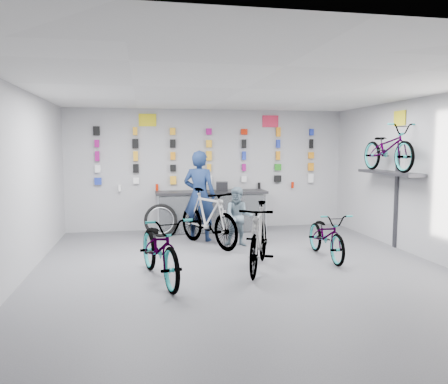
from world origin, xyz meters
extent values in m
plane|color=#4B4B50|center=(0.00, 0.00, 0.00)|extent=(8.00, 8.00, 0.00)
plane|color=white|center=(0.00, 0.00, 3.00)|extent=(8.00, 8.00, 0.00)
plane|color=#ABABAE|center=(0.00, 4.00, 1.50)|extent=(7.00, 0.00, 7.00)
plane|color=#ABABAE|center=(0.00, -4.00, 1.50)|extent=(7.00, 0.00, 7.00)
plane|color=#ABABAE|center=(-3.50, 0.00, 1.50)|extent=(0.00, 8.00, 8.00)
plane|color=#ABABAE|center=(3.50, 0.00, 1.50)|extent=(0.00, 8.00, 8.00)
cube|color=black|center=(0.00, 3.55, 0.45)|extent=(2.60, 0.60, 0.90)
cube|color=silver|center=(0.00, 3.25, 0.48)|extent=(2.60, 0.02, 0.90)
cube|color=silver|center=(-1.30, 3.25, 0.48)|extent=(0.04, 0.04, 0.96)
cube|color=silver|center=(1.30, 3.25, 0.48)|extent=(0.04, 0.04, 0.96)
cube|color=black|center=(0.00, 3.55, 0.97)|extent=(2.70, 0.66, 0.06)
cube|color=#1F34AE|center=(-2.70, 3.93, 1.25)|extent=(0.16, 0.06, 0.17)
cube|color=white|center=(-1.80, 3.93, 1.25)|extent=(0.14, 0.06, 0.14)
cube|color=yellow|center=(-0.90, 3.93, 1.25)|extent=(0.15, 0.06, 0.20)
cube|color=white|center=(0.00, 3.93, 1.25)|extent=(0.14, 0.06, 0.21)
cube|color=white|center=(0.90, 3.93, 1.25)|extent=(0.12, 0.06, 0.15)
cube|color=black|center=(1.80, 3.93, 1.25)|extent=(0.18, 0.06, 0.17)
cube|color=white|center=(2.70, 3.93, 1.25)|extent=(0.14, 0.06, 0.23)
cube|color=white|center=(-2.70, 3.93, 1.55)|extent=(0.13, 0.06, 0.18)
cube|color=black|center=(-1.80, 3.93, 1.55)|extent=(0.14, 0.06, 0.21)
cube|color=black|center=(-0.90, 3.93, 1.55)|extent=(0.14, 0.06, 0.17)
cube|color=yellow|center=(0.00, 3.93, 1.55)|extent=(0.10, 0.06, 0.19)
cube|color=#99106E|center=(0.90, 3.93, 1.55)|extent=(0.09, 0.06, 0.18)
cube|color=#228619|center=(1.80, 3.93, 1.55)|extent=(0.17, 0.06, 0.16)
cube|color=orange|center=(2.70, 3.93, 1.55)|extent=(0.14, 0.06, 0.20)
cube|color=#99106E|center=(-2.70, 3.93, 1.85)|extent=(0.10, 0.06, 0.24)
cube|color=yellow|center=(-1.80, 3.93, 1.85)|extent=(0.11, 0.06, 0.23)
cube|color=orange|center=(-0.90, 3.93, 1.85)|extent=(0.12, 0.06, 0.19)
cube|color=yellow|center=(0.00, 3.93, 1.85)|extent=(0.13, 0.06, 0.24)
cube|color=#1F34AE|center=(0.90, 3.93, 1.85)|extent=(0.09, 0.06, 0.22)
cube|color=orange|center=(1.80, 3.93, 1.85)|extent=(0.10, 0.06, 0.22)
cube|color=orange|center=(2.70, 3.93, 1.85)|extent=(0.14, 0.06, 0.16)
cube|color=#99106E|center=(-2.70, 3.93, 2.15)|extent=(0.11, 0.06, 0.18)
cube|color=black|center=(-1.80, 3.93, 2.15)|extent=(0.15, 0.06, 0.23)
cube|color=black|center=(-0.90, 3.93, 2.15)|extent=(0.13, 0.06, 0.21)
cube|color=yellow|center=(0.00, 3.93, 2.15)|extent=(0.14, 0.06, 0.18)
cube|color=black|center=(0.90, 3.93, 2.15)|extent=(0.11, 0.06, 0.22)
cube|color=#1F34AE|center=(1.80, 3.93, 2.15)|extent=(0.10, 0.06, 0.21)
cube|color=black|center=(2.70, 3.93, 2.15)|extent=(0.09, 0.06, 0.24)
cube|color=black|center=(-2.70, 3.93, 2.45)|extent=(0.15, 0.06, 0.22)
cube|color=yellow|center=(-1.80, 3.93, 2.45)|extent=(0.11, 0.06, 0.19)
cube|color=yellow|center=(-0.90, 3.93, 2.45)|extent=(0.13, 0.06, 0.17)
cube|color=#99106E|center=(0.00, 3.93, 2.45)|extent=(0.13, 0.06, 0.16)
cube|color=red|center=(0.90, 3.93, 2.45)|extent=(0.16, 0.06, 0.14)
cube|color=orange|center=(1.80, 3.93, 2.45)|extent=(0.10, 0.06, 0.24)
cube|color=#1F34AE|center=(2.70, 3.93, 2.45)|extent=(0.10, 0.06, 0.17)
cylinder|color=white|center=(-2.20, 3.91, 1.08)|extent=(0.07, 0.07, 0.16)
cylinder|color=red|center=(-1.30, 3.91, 1.08)|extent=(0.07, 0.07, 0.16)
cylinder|color=#228619|center=(0.40, 3.91, 1.08)|extent=(0.07, 0.07, 0.16)
cylinder|color=black|center=(1.30, 3.91, 1.08)|extent=(0.07, 0.07, 0.16)
cylinder|color=red|center=(2.20, 3.91, 1.08)|extent=(0.07, 0.07, 0.16)
cube|color=#333338|center=(3.30, 1.20, 1.55)|extent=(0.38, 1.90, 0.06)
cube|color=#333338|center=(3.48, 1.20, 1.00)|extent=(0.04, 0.10, 2.00)
cube|color=yellow|center=(-1.50, 3.98, 2.72)|extent=(0.42, 0.02, 0.30)
cube|color=#E3294B|center=(1.60, 3.98, 2.72)|extent=(0.42, 0.02, 0.30)
cube|color=yellow|center=(3.48, 1.20, 2.65)|extent=(0.02, 0.40, 0.30)
imported|color=gray|center=(-1.39, -0.20, 0.52)|extent=(1.12, 2.10, 1.05)
imported|color=gray|center=(0.27, 0.08, 0.57)|extent=(1.23, 1.97, 1.14)
imported|color=gray|center=(1.72, 0.62, 0.44)|extent=(0.65, 1.70, 0.88)
imported|color=gray|center=(-0.31, 2.03, 0.60)|extent=(1.41, 2.05, 1.21)
imported|color=gray|center=(3.25, 1.20, 2.05)|extent=(0.63, 1.80, 0.95)
imported|color=#132247|center=(-0.41, 2.60, 1.00)|extent=(0.86, 0.75, 2.00)
imported|color=slate|center=(0.31, 1.89, 0.62)|extent=(0.70, 0.61, 1.24)
torus|color=black|center=(-1.25, 3.17, 0.38)|extent=(0.78, 0.27, 0.77)
torus|color=silver|center=(-1.25, 3.17, 0.38)|extent=(0.63, 0.18, 0.62)
cube|color=black|center=(0.26, 3.55, 1.11)|extent=(0.33, 0.35, 0.22)
camera|label=1|loc=(-1.62, -6.90, 2.09)|focal=35.00mm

